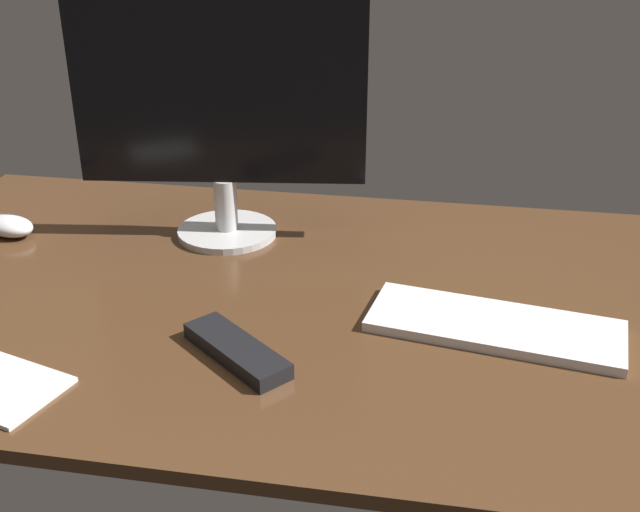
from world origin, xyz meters
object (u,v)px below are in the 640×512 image
notepad (0,388)px  monitor (220,103)px  keyboard (495,326)px  tv_remote (237,350)px  computer_mouse (9,225)px

notepad → monitor: bearing=73.7°
keyboard → notepad: 66.56cm
tv_remote → notepad: bearing=-116.1°
tv_remote → computer_mouse: bearing=-172.2°
monitor → keyboard: 58.13cm
keyboard → computer_mouse: bearing=176.9°
computer_mouse → notepad: (23.70, -44.07, -1.50)cm
notepad → keyboard: bearing=22.3°
tv_remote → notepad: (-27.33, -12.26, -0.82)cm
monitor → computer_mouse: 45.11cm
tv_remote → keyboard: bearing=60.6°
computer_mouse → tv_remote: 60.14cm
keyboard → notepad: (-61.56, -25.31, -0.44)cm
keyboard → computer_mouse: computer_mouse is taller
monitor → tv_remote: monitor is taller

